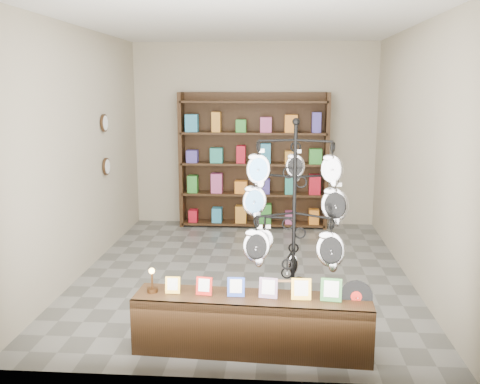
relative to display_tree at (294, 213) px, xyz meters
name	(u,v)px	position (x,y,z in m)	size (l,w,h in m)	color
ground	(244,272)	(-0.56, 1.67, -1.17)	(5.00, 5.00, 0.00)	slate
room_envelope	(245,124)	(-0.56, 1.67, 0.68)	(5.00, 5.00, 5.00)	#ADA28B
display_tree	(294,213)	(0.00, 0.00, 0.00)	(1.04, 0.87, 2.02)	black
front_shelf	(252,324)	(-0.36, -0.35, -0.91)	(2.07, 0.53, 0.73)	black
back_shelving	(254,165)	(-0.56, 3.97, -0.14)	(2.42, 0.36, 2.20)	black
wall_clocks	(105,145)	(-2.53, 2.47, 0.33)	(0.03, 0.24, 0.84)	black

